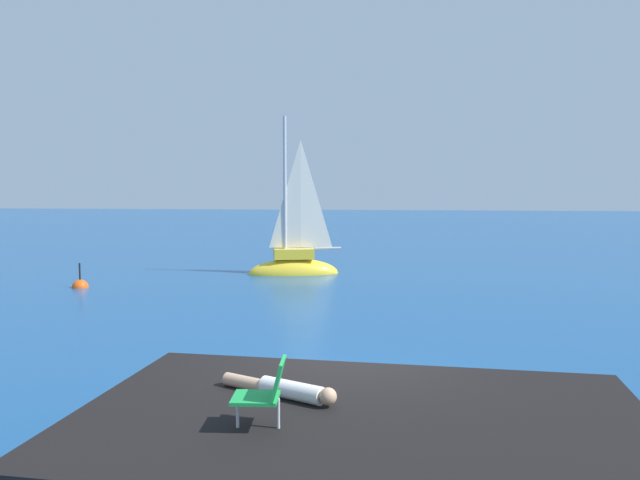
# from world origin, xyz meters

# --- Properties ---
(ground_plane) EXTENTS (160.00, 160.00, 0.00)m
(ground_plane) POSITION_xyz_m (0.00, 0.00, 0.00)
(ground_plane) COLOR navy
(shore_ledge) EXTENTS (7.23, 4.98, 0.76)m
(shore_ledge) POSITION_xyz_m (0.35, -2.63, 0.38)
(shore_ledge) COLOR black
(shore_ledge) RESTS_ON ground
(boulder_seaward) EXTENTS (1.27, 1.12, 0.78)m
(boulder_seaward) POSITION_xyz_m (0.05, -0.13, 0.00)
(boulder_seaward) COLOR black
(boulder_seaward) RESTS_ON ground
(boulder_inland) EXTENTS (1.10, 1.21, 0.67)m
(boulder_inland) POSITION_xyz_m (-0.00, -0.67, 0.00)
(boulder_inland) COLOR black
(boulder_inland) RESTS_ON ground
(sailboat_near) EXTENTS (3.75, 2.05, 6.80)m
(sailboat_near) POSITION_xyz_m (-3.08, 14.69, 0.37)
(sailboat_near) COLOR yellow
(sailboat_near) RESTS_ON ground
(person_sunbather) EXTENTS (1.63, 0.92, 0.25)m
(person_sunbather) POSITION_xyz_m (-0.68, -2.14, 0.88)
(person_sunbather) COLOR white
(person_sunbather) RESTS_ON shore_ledge
(beach_chair) EXTENTS (0.62, 0.52, 0.80)m
(beach_chair) POSITION_xyz_m (-0.71, -3.19, 1.20)
(beach_chair) COLOR green
(beach_chair) RESTS_ON shore_ledge
(marker_buoy) EXTENTS (0.56, 0.56, 1.13)m
(marker_buoy) POSITION_xyz_m (-9.90, 10.55, 0.01)
(marker_buoy) COLOR #EA5114
(marker_buoy) RESTS_ON ground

